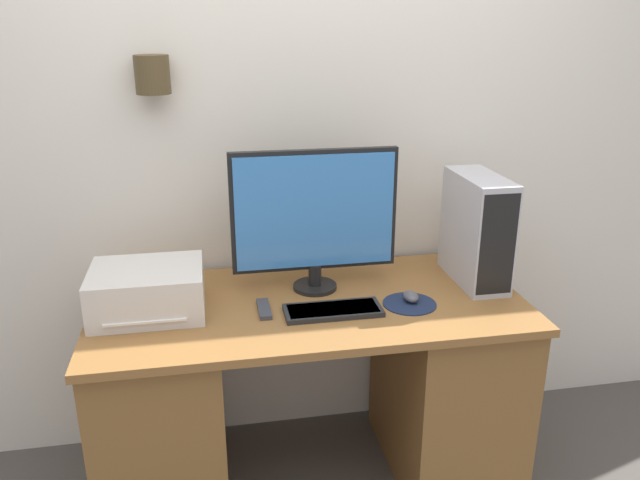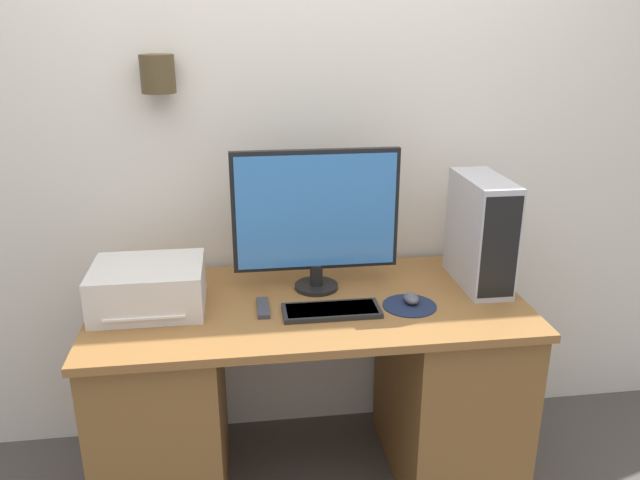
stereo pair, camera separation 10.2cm
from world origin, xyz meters
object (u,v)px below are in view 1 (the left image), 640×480
Objects in this scene: keyboard at (333,310)px; monitor at (315,215)px; printer at (148,291)px; computer_tower at (477,230)px; remote_control at (264,309)px; mouse at (411,296)px.

monitor is at bearing 96.56° from keyboard.
keyboard is 0.65m from printer.
computer_tower is 0.87m from remote_control.
keyboard is 0.81× the size of computer_tower.
computer_tower is 1.10× the size of printer.
mouse is at bearing 6.89° from keyboard.
computer_tower is (0.63, -0.04, -0.08)m from monitor.
remote_control is (-0.53, 0.02, -0.01)m from mouse.
keyboard is 0.30m from mouse.
keyboard is at bearing -173.11° from mouse.
remote_control is (-0.21, -0.16, -0.29)m from monitor.
mouse is 0.53m from remote_control.
monitor is 0.65m from printer.
printer is 0.41m from remote_control.
printer is 2.54× the size of remote_control.
mouse is 0.19× the size of computer_tower.
keyboard is at bearing -83.44° from monitor.
monitor is 1.80× the size of keyboard.
computer_tower reaches higher than mouse.
mouse reaches higher than keyboard.
printer reaches higher than mouse.
mouse is 0.54× the size of remote_control.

